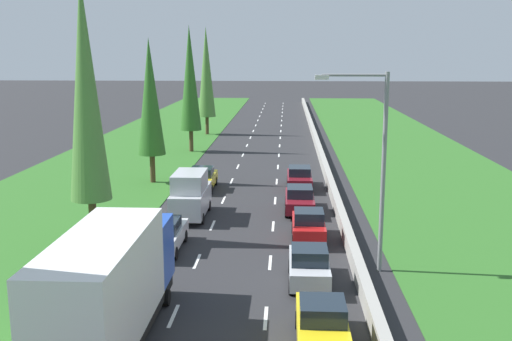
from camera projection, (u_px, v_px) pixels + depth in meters
The scene contains 19 objects.
ground_plane at pixel (262, 150), 60.56m from camera, with size 300.00×300.00×0.00m, color #28282B.
grass_verge_left at pixel (140, 149), 61.19m from camera, with size 14.00×140.00×0.04m, color #2D6623.
grass_verge_right at pixel (404, 151), 59.83m from camera, with size 14.00×140.00×0.04m, color #2D6623.
median_barrier at pixel (318, 147), 60.18m from camera, with size 0.44×120.00×0.85m, color #9E9B93.
lane_markings at pixel (262, 150), 60.55m from camera, with size 3.64×116.00×0.01m.
white_box_truck_left_lane at pixel (110, 287), 19.62m from camera, with size 2.46×9.40×4.18m.
white_sedan_left_lane at pixel (164, 235), 29.75m from camera, with size 1.82×4.50×1.64m.
yellow_hatchback_right_lane at pixel (322, 323), 20.00m from camera, with size 1.74×3.90×1.72m.
silver_hatchback_right_lane at pixel (309, 266), 25.39m from camera, with size 1.74×3.90×1.72m.
red_hatchback_right_lane at pixel (309, 225), 31.29m from camera, with size 1.74×3.90×1.72m.
maroon_sedan_right_lane at pixel (300, 199), 36.98m from camera, with size 1.82×4.50×1.64m.
silver_van_left_lane at pixel (191, 195), 35.64m from camera, with size 1.96×4.90×2.82m.
maroon_sedan_right_lane_seventh at pixel (299, 178), 43.37m from camera, with size 1.82×4.50×1.64m.
yellow_sedan_left_lane at pixel (202, 179), 43.03m from camera, with size 1.82×4.50×1.64m.
poplar_tree_second at pixel (86, 90), 30.19m from camera, with size 2.14×2.14×13.71m.
poplar_tree_third at pixel (150, 97), 44.23m from camera, with size 2.07×2.07×10.92m.
poplar_tree_fourth at pixel (190, 79), 58.27m from camera, with size 2.11×2.11×12.46m.
poplar_tree_fifth at pixel (206, 72), 70.77m from camera, with size 2.12×2.12×12.84m.
street_light_mast at pixel (376, 158), 26.10m from camera, with size 3.20×0.28×9.00m.
Camera 1 is at (2.46, 0.25, 9.80)m, focal length 41.62 mm.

